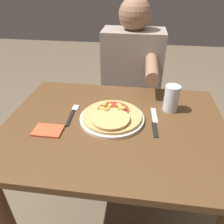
{
  "coord_description": "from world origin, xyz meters",
  "views": [
    {
      "loc": [
        0.09,
        -0.76,
        1.31
      ],
      "look_at": [
        -0.01,
        0.03,
        0.8
      ],
      "focal_mm": 35.0,
      "sensor_mm": 36.0,
      "label": 1
    }
  ],
  "objects_px": {
    "dining_table": "(114,148)",
    "pizza": "(112,116)",
    "knife": "(155,122)",
    "drinking_glass": "(171,98)",
    "person_diner": "(132,78)",
    "fork": "(73,113)",
    "plate": "(112,118)"
  },
  "relations": [
    {
      "from": "pizza",
      "to": "knife",
      "type": "distance_m",
      "value": 0.19
    },
    {
      "from": "plate",
      "to": "knife",
      "type": "height_order",
      "value": "plate"
    },
    {
      "from": "fork",
      "to": "person_diner",
      "type": "xyz_separation_m",
      "value": [
        0.24,
        0.57,
        -0.06
      ]
    },
    {
      "from": "plate",
      "to": "pizza",
      "type": "height_order",
      "value": "pizza"
    },
    {
      "from": "pizza",
      "to": "knife",
      "type": "relative_size",
      "value": 1.18
    },
    {
      "from": "knife",
      "to": "person_diner",
      "type": "bearing_deg",
      "value": 102.55
    },
    {
      "from": "drinking_glass",
      "to": "person_diner",
      "type": "relative_size",
      "value": 0.1
    },
    {
      "from": "pizza",
      "to": "fork",
      "type": "bearing_deg",
      "value": 172.44
    },
    {
      "from": "dining_table",
      "to": "knife",
      "type": "xyz_separation_m",
      "value": [
        0.17,
        0.03,
        0.14
      ]
    },
    {
      "from": "plate",
      "to": "knife",
      "type": "distance_m",
      "value": 0.19
    },
    {
      "from": "dining_table",
      "to": "pizza",
      "type": "xyz_separation_m",
      "value": [
        -0.01,
        0.02,
        0.17
      ]
    },
    {
      "from": "fork",
      "to": "pizza",
      "type": "bearing_deg",
      "value": -7.56
    },
    {
      "from": "pizza",
      "to": "knife",
      "type": "height_order",
      "value": "pizza"
    },
    {
      "from": "dining_table",
      "to": "fork",
      "type": "relative_size",
      "value": 5.44
    },
    {
      "from": "dining_table",
      "to": "plate",
      "type": "height_order",
      "value": "plate"
    },
    {
      "from": "fork",
      "to": "knife",
      "type": "relative_size",
      "value": 0.8
    },
    {
      "from": "fork",
      "to": "drinking_glass",
      "type": "distance_m",
      "value": 0.46
    },
    {
      "from": "knife",
      "to": "person_diner",
      "type": "distance_m",
      "value": 0.6
    },
    {
      "from": "fork",
      "to": "knife",
      "type": "distance_m",
      "value": 0.37
    },
    {
      "from": "plate",
      "to": "drinking_glass",
      "type": "bearing_deg",
      "value": 24.47
    },
    {
      "from": "pizza",
      "to": "fork",
      "type": "relative_size",
      "value": 1.48
    },
    {
      "from": "person_diner",
      "to": "drinking_glass",
      "type": "bearing_deg",
      "value": -66.54
    },
    {
      "from": "dining_table",
      "to": "pizza",
      "type": "distance_m",
      "value": 0.17
    },
    {
      "from": "dining_table",
      "to": "drinking_glass",
      "type": "relative_size",
      "value": 7.7
    },
    {
      "from": "plate",
      "to": "person_diner",
      "type": "height_order",
      "value": "person_diner"
    },
    {
      "from": "pizza",
      "to": "drinking_glass",
      "type": "bearing_deg",
      "value": 25.29
    },
    {
      "from": "plate",
      "to": "pizza",
      "type": "xyz_separation_m",
      "value": [
        -0.0,
        -0.0,
        0.02
      ]
    },
    {
      "from": "person_diner",
      "to": "dining_table",
      "type": "bearing_deg",
      "value": -93.92
    },
    {
      "from": "pizza",
      "to": "person_diner",
      "type": "distance_m",
      "value": 0.6
    },
    {
      "from": "knife",
      "to": "drinking_glass",
      "type": "height_order",
      "value": "drinking_glass"
    },
    {
      "from": "pizza",
      "to": "fork",
      "type": "height_order",
      "value": "pizza"
    },
    {
      "from": "plate",
      "to": "person_diner",
      "type": "relative_size",
      "value": 0.24
    }
  ]
}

